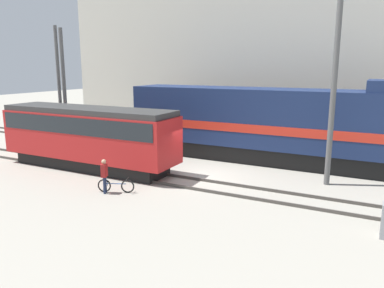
# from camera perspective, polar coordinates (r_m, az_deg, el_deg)

# --- Properties ---
(ground_plane) EXTENTS (120.00, 120.00, 0.00)m
(ground_plane) POSITION_cam_1_polar(r_m,az_deg,el_deg) (19.78, 1.43, -4.97)
(ground_plane) COLOR #9E998C
(track_near) EXTENTS (60.00, 1.51, 0.14)m
(track_near) POSITION_cam_1_polar(r_m,az_deg,el_deg) (18.54, -0.50, -5.90)
(track_near) COLOR #47423D
(track_near) RESTS_ON ground
(track_far) EXTENTS (60.00, 1.51, 0.14)m
(track_far) POSITION_cam_1_polar(r_m,az_deg,el_deg) (23.89, 6.27, -1.91)
(track_far) COLOR #47423D
(track_far) RESTS_ON ground
(building_backdrop) EXTENTS (33.44, 6.00, 14.17)m
(building_backdrop) POSITION_cam_1_polar(r_m,az_deg,el_deg) (30.60, 11.92, 14.16)
(building_backdrop) COLOR beige
(building_backdrop) RESTS_ON ground
(freight_locomotive) EXTENTS (16.87, 3.04, 5.00)m
(freight_locomotive) POSITION_cam_1_polar(r_m,az_deg,el_deg) (22.82, 11.29, 3.07)
(freight_locomotive) COLOR black
(freight_locomotive) RESTS_ON ground
(streetcar) EXTENTS (10.70, 2.54, 3.47)m
(streetcar) POSITION_cam_1_polar(r_m,az_deg,el_deg) (21.68, -15.57, 1.49)
(streetcar) COLOR black
(streetcar) RESTS_ON ground
(bicycle) EXTENTS (1.62, 0.76, 0.69)m
(bicycle) POSITION_cam_1_polar(r_m,az_deg,el_deg) (17.62, -11.52, -6.27)
(bicycle) COLOR black
(bicycle) RESTS_ON ground
(person) EXTENTS (0.34, 0.42, 1.59)m
(person) POSITION_cam_1_polar(r_m,az_deg,el_deg) (17.44, -13.22, -4.32)
(person) COLOR #232D4C
(person) RESTS_ON ground
(utility_pole_left) EXTENTS (0.23, 0.23, 8.33)m
(utility_pole_left) POSITION_cam_1_polar(r_m,az_deg,el_deg) (27.19, -19.56, 7.89)
(utility_pole_left) COLOR #595959
(utility_pole_left) RESTS_ON ground
(utility_pole_center) EXTENTS (0.25, 0.25, 8.16)m
(utility_pole_center) POSITION_cam_1_polar(r_m,az_deg,el_deg) (26.86, -18.87, 7.71)
(utility_pole_center) COLOR #595959
(utility_pole_center) RESTS_ON ground
(utility_pole_right) EXTENTS (0.26, 0.26, 9.74)m
(utility_pole_right) POSITION_cam_1_polar(r_m,az_deg,el_deg) (18.83, 20.83, 8.49)
(utility_pole_right) COLOR #595959
(utility_pole_right) RESTS_ON ground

